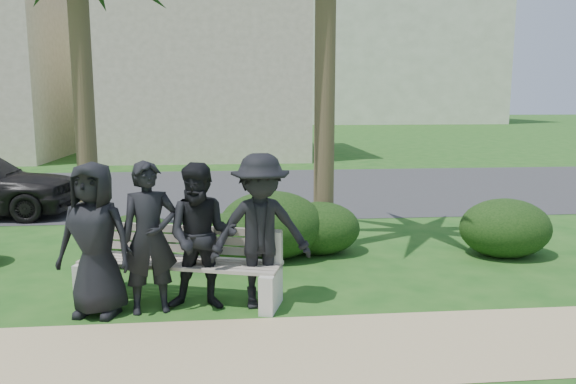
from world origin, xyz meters
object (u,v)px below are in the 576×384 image
at_px(park_bench, 178,269).
at_px(man_b, 150,238).
at_px(man_a, 95,239).
at_px(man_d, 261,231).
at_px(man_c, 202,237).

xyz_separation_m(park_bench, man_b, (-0.27, -0.33, 0.47)).
height_order(man_a, man_d, man_d).
bearing_deg(man_d, man_a, 177.26).
bearing_deg(man_d, man_c, 174.60).
relative_size(man_c, man_d, 0.94).
bearing_deg(man_a, park_bench, 36.68).
bearing_deg(man_c, man_b, -169.29).
bearing_deg(man_b, man_c, -8.02).
distance_m(man_a, man_d, 1.82).
height_order(park_bench, man_a, man_a).
xyz_separation_m(park_bench, man_a, (-0.85, -0.36, 0.47)).
height_order(park_bench, man_d, man_d).
xyz_separation_m(man_a, man_c, (1.15, 0.08, -0.02)).
relative_size(man_b, man_d, 0.96).
xyz_separation_m(man_a, man_d, (1.82, 0.07, 0.03)).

